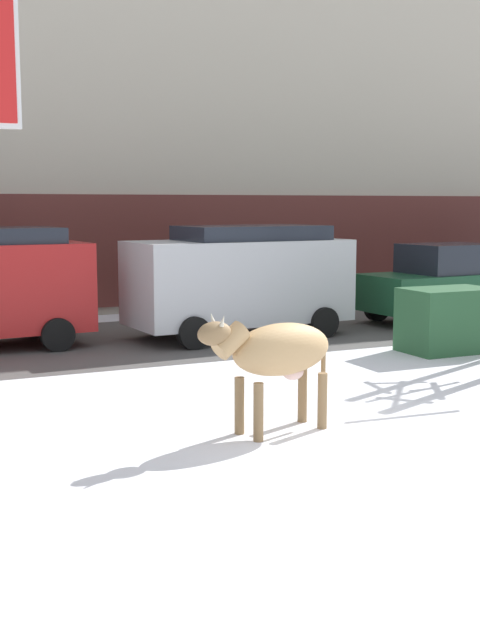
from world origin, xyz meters
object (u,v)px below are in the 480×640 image
car_darkgreen_sedan (447,283)px  dumpster (448,320)px  car_silver_van (240,278)px  pedestrian_by_cars (177,282)px  cow_tan (277,352)px

car_darkgreen_sedan → dumpster: 4.12m
car_silver_van → pedestrian_by_cars: (-0.13, 3.36, -0.36)m
pedestrian_by_cars → dumpster: (2.92, -6.63, -0.28)m
car_silver_van → dumpster: car_silver_van is taller
pedestrian_by_cars → car_silver_van: bearing=-87.8°
dumpster → car_darkgreen_sedan: bearing=51.1°
cow_tan → pedestrian_by_cars: size_ratio=1.12×
car_silver_van → pedestrian_by_cars: size_ratio=2.72×
car_darkgreen_sedan → pedestrian_by_cars: bearing=148.0°
car_silver_van → car_darkgreen_sedan: bearing=-0.8°
cow_tan → dumpster: 6.57m
cow_tan → pedestrian_by_cars: pedestrian_by_cars is taller
car_darkgreen_sedan → pedestrian_by_cars: size_ratio=2.48×
car_darkgreen_sedan → dumpster: size_ratio=2.52×
cow_tan → dumpster: (5.51, 3.55, -0.39)m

